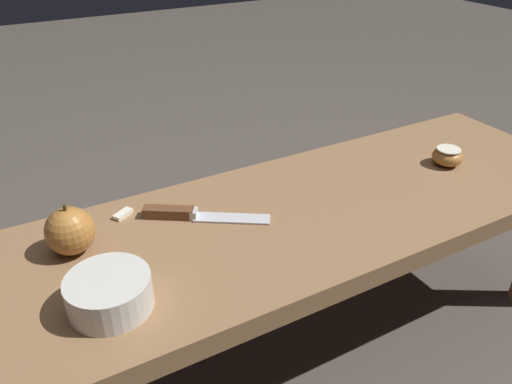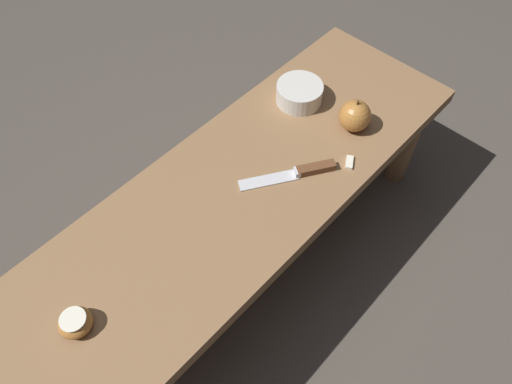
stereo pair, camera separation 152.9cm
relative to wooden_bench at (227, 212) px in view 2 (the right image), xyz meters
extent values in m
plane|color=#4C443D|center=(0.00, 0.00, -0.33)|extent=(8.00, 8.00, 0.00)
cube|color=olive|center=(0.00, 0.00, 0.03)|extent=(1.38, 0.42, 0.04)
cylinder|color=olive|center=(-0.63, -0.15, -0.16)|extent=(0.06, 0.06, 0.34)
cylinder|color=olive|center=(-0.63, 0.15, -0.16)|extent=(0.06, 0.06, 0.34)
cube|color=silver|center=(-0.11, 0.04, 0.06)|extent=(0.14, 0.10, 0.00)
cube|color=silver|center=(-0.17, 0.07, 0.06)|extent=(0.02, 0.03, 0.02)
cube|color=brown|center=(-0.21, 0.10, 0.06)|extent=(0.09, 0.07, 0.02)
sphere|color=#B27233|center=(-0.39, 0.08, 0.10)|extent=(0.08, 0.08, 0.08)
cylinder|color=#4C3319|center=(-0.39, 0.08, 0.14)|extent=(0.01, 0.01, 0.01)
ellipsoid|color=#B27233|center=(0.42, 0.00, 0.07)|extent=(0.07, 0.07, 0.04)
cylinder|color=white|center=(0.42, 0.00, 0.09)|extent=(0.05, 0.05, 0.00)
cube|color=white|center=(-0.28, 0.15, 0.06)|extent=(0.04, 0.03, 0.01)
cylinder|color=silver|center=(-0.37, -0.09, 0.08)|extent=(0.12, 0.12, 0.05)
camera|label=1|loc=(-0.45, -0.67, 0.58)|focal=35.00mm
camera|label=2|loc=(0.44, 0.50, 1.01)|focal=35.00mm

